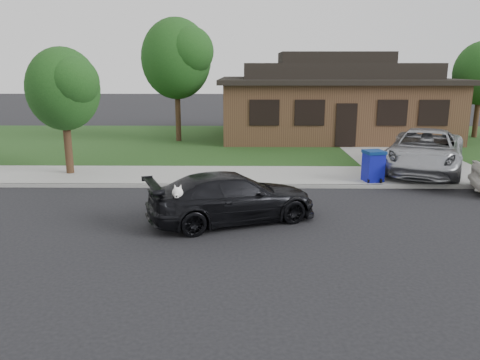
{
  "coord_description": "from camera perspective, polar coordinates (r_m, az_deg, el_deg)",
  "views": [
    {
      "loc": [
        -0.9,
        -11.88,
        4.01
      ],
      "look_at": [
        -1.05,
        0.08,
        1.1
      ],
      "focal_mm": 35.0,
      "sensor_mm": 36.0,
      "label": 1
    }
  ],
  "objects": [
    {
      "name": "curb",
      "position": [
        15.9,
        3.93,
        -0.75
      ],
      "size": [
        60.0,
        0.12,
        0.12
      ],
      "primitive_type": "cube",
      "color": "gray",
      "rests_on": "ground"
    },
    {
      "name": "tree_0",
      "position": [
        25.0,
        -7.43,
        14.63
      ],
      "size": [
        3.78,
        3.6,
        6.34
      ],
      "color": "#332114",
      "rests_on": "ground"
    },
    {
      "name": "recycling_bin",
      "position": [
        16.84,
        15.94,
        1.69
      ],
      "size": [
        0.77,
        0.77,
        1.08
      ],
      "rotation": [
        0.0,
        0.0,
        0.22
      ],
      "color": "#0D1192",
      "rests_on": "sidewalk"
    },
    {
      "name": "tree_2",
      "position": [
        18.2,
        -20.51,
        10.49
      ],
      "size": [
        2.73,
        2.6,
        4.59
      ],
      "color": "#332114",
      "rests_on": "ground"
    },
    {
      "name": "ground",
      "position": [
        12.57,
        4.8,
        -4.98
      ],
      "size": [
        120.0,
        120.0,
        0.0
      ],
      "primitive_type": "plane",
      "color": "black",
      "rests_on": "ground"
    },
    {
      "name": "lawn",
      "position": [
        25.2,
        2.76,
        4.64
      ],
      "size": [
        60.0,
        13.0,
        0.13
      ],
      "primitive_type": "cube",
      "color": "#193814",
      "rests_on": "ground"
    },
    {
      "name": "sidewalk",
      "position": [
        17.36,
        3.66,
        0.49
      ],
      "size": [
        60.0,
        3.0,
        0.12
      ],
      "primitive_type": "cube",
      "color": "gray",
      "rests_on": "ground"
    },
    {
      "name": "driveway",
      "position": [
        23.27,
        17.97,
        3.25
      ],
      "size": [
        4.5,
        13.0,
        0.14
      ],
      "primitive_type": "cube",
      "color": "gray",
      "rests_on": "ground"
    },
    {
      "name": "sedan",
      "position": [
        12.33,
        -0.97,
        -2.13
      ],
      "size": [
        4.85,
        3.36,
        1.3
      ],
      "rotation": [
        0.0,
        0.0,
        1.95
      ],
      "color": "black",
      "rests_on": "ground"
    },
    {
      "name": "house",
      "position": [
        27.38,
        11.17,
        9.48
      ],
      "size": [
        12.6,
        8.6,
        4.65
      ],
      "color": "#422B1C",
      "rests_on": "ground"
    },
    {
      "name": "minivan",
      "position": [
        19.01,
        21.63,
        3.34
      ],
      "size": [
        4.66,
        6.16,
        1.56
      ],
      "primitive_type": "imported",
      "rotation": [
        0.0,
        0.0,
        -0.43
      ],
      "color": "#9EA0A5",
      "rests_on": "driveway"
    }
  ]
}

